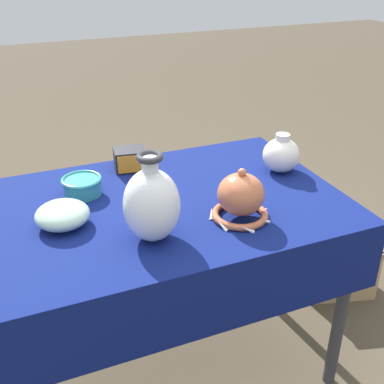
{
  "coord_description": "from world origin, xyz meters",
  "views": [
    {
      "loc": [
        -0.45,
        -1.31,
        1.48
      ],
      "look_at": [
        0.03,
        -0.14,
        0.81
      ],
      "focal_mm": 45.0,
      "sensor_mm": 36.0,
      "label": 1
    }
  ],
  "objects_px": {
    "jar_round_ivory": "(281,155)",
    "bowl_shallow_celadon": "(62,215)",
    "vase_dome_bell": "(241,198)",
    "mosaic_tile_box": "(130,159)",
    "wooden_crate": "(338,264)",
    "vase_tall_bulbous": "(152,204)",
    "cup_wide_teal": "(82,185)"
  },
  "relations": [
    {
      "from": "vase_tall_bulbous",
      "to": "wooden_crate",
      "type": "height_order",
      "value": "vase_tall_bulbous"
    },
    {
      "from": "vase_tall_bulbous",
      "to": "mosaic_tile_box",
      "type": "bearing_deg",
      "value": 81.71
    },
    {
      "from": "jar_round_ivory",
      "to": "vase_tall_bulbous",
      "type": "bearing_deg",
      "value": -156.46
    },
    {
      "from": "vase_tall_bulbous",
      "to": "vase_dome_bell",
      "type": "bearing_deg",
      "value": 1.25
    },
    {
      "from": "mosaic_tile_box",
      "to": "bowl_shallow_celadon",
      "type": "height_order",
      "value": "mosaic_tile_box"
    },
    {
      "from": "cup_wide_teal",
      "to": "wooden_crate",
      "type": "bearing_deg",
      "value": -1.82
    },
    {
      "from": "cup_wide_teal",
      "to": "vase_tall_bulbous",
      "type": "bearing_deg",
      "value": -68.79
    },
    {
      "from": "cup_wide_teal",
      "to": "wooden_crate",
      "type": "relative_size",
      "value": 0.36
    },
    {
      "from": "jar_round_ivory",
      "to": "bowl_shallow_celadon",
      "type": "height_order",
      "value": "jar_round_ivory"
    },
    {
      "from": "mosaic_tile_box",
      "to": "wooden_crate",
      "type": "height_order",
      "value": "mosaic_tile_box"
    },
    {
      "from": "cup_wide_teal",
      "to": "bowl_shallow_celadon",
      "type": "relative_size",
      "value": 0.84
    },
    {
      "from": "jar_round_ivory",
      "to": "cup_wide_teal",
      "type": "bearing_deg",
      "value": 172.48
    },
    {
      "from": "vase_dome_bell",
      "to": "cup_wide_teal",
      "type": "relative_size",
      "value": 1.42
    },
    {
      "from": "vase_dome_bell",
      "to": "jar_round_ivory",
      "type": "xyz_separation_m",
      "value": [
        0.29,
        0.25,
        -0.0
      ]
    },
    {
      "from": "cup_wide_teal",
      "to": "wooden_crate",
      "type": "xyz_separation_m",
      "value": [
        1.12,
        -0.04,
        -0.61
      ]
    },
    {
      "from": "wooden_crate",
      "to": "vase_dome_bell",
      "type": "bearing_deg",
      "value": -140.7
    },
    {
      "from": "cup_wide_teal",
      "to": "vase_dome_bell",
      "type": "bearing_deg",
      "value": -39.13
    },
    {
      "from": "cup_wide_teal",
      "to": "wooden_crate",
      "type": "height_order",
      "value": "cup_wide_teal"
    },
    {
      "from": "wooden_crate",
      "to": "mosaic_tile_box",
      "type": "bearing_deg",
      "value": -174.76
    },
    {
      "from": "vase_dome_bell",
      "to": "bowl_shallow_celadon",
      "type": "distance_m",
      "value": 0.54
    },
    {
      "from": "jar_round_ivory",
      "to": "bowl_shallow_celadon",
      "type": "relative_size",
      "value": 0.89
    },
    {
      "from": "mosaic_tile_box",
      "to": "wooden_crate",
      "type": "bearing_deg",
      "value": -2.3
    },
    {
      "from": "cup_wide_teal",
      "to": "jar_round_ivory",
      "type": "xyz_separation_m",
      "value": [
        0.71,
        -0.09,
        0.03
      ]
    },
    {
      "from": "vase_tall_bulbous",
      "to": "mosaic_tile_box",
      "type": "height_order",
      "value": "vase_tall_bulbous"
    },
    {
      "from": "vase_dome_bell",
      "to": "bowl_shallow_celadon",
      "type": "xyz_separation_m",
      "value": [
        -0.51,
        0.16,
        -0.03
      ]
    },
    {
      "from": "vase_dome_bell",
      "to": "mosaic_tile_box",
      "type": "bearing_deg",
      "value": 114.14
    },
    {
      "from": "cup_wide_teal",
      "to": "jar_round_ivory",
      "type": "relative_size",
      "value": 0.94
    },
    {
      "from": "mosaic_tile_box",
      "to": "wooden_crate",
      "type": "relative_size",
      "value": 0.34
    },
    {
      "from": "mosaic_tile_box",
      "to": "vase_dome_bell",
      "type": "bearing_deg",
      "value": -57.55
    },
    {
      "from": "cup_wide_teal",
      "to": "jar_round_ivory",
      "type": "distance_m",
      "value": 0.72
    },
    {
      "from": "mosaic_tile_box",
      "to": "wooden_crate",
      "type": "xyz_separation_m",
      "value": [
        0.91,
        -0.17,
        -0.62
      ]
    },
    {
      "from": "vase_dome_bell",
      "to": "jar_round_ivory",
      "type": "bearing_deg",
      "value": 39.79
    }
  ]
}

